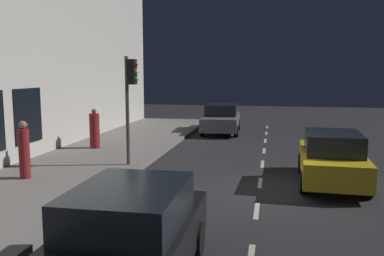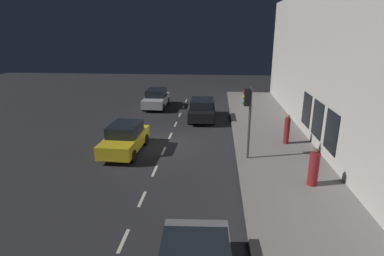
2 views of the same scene
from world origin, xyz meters
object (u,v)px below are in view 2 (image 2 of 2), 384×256
(traffic_light, at_px, (248,108))
(parked_car_1, at_px, (156,99))
(pedestrian_0, at_px, (287,130))
(pedestrian_1, at_px, (314,168))
(parked_car_0, at_px, (202,109))
(parked_car_2, at_px, (125,138))

(traffic_light, xyz_separation_m, parked_car_1, (-6.75, 11.06, -2.00))
(parked_car_1, xyz_separation_m, pedestrian_0, (9.29, -8.70, 0.18))
(traffic_light, height_order, pedestrian_1, traffic_light)
(parked_car_0, bearing_deg, parked_car_2, -120.60)
(traffic_light, height_order, parked_car_1, traffic_light)
(traffic_light, relative_size, parked_car_1, 0.90)
(parked_car_2, height_order, pedestrian_0, pedestrian_0)
(parked_car_2, bearing_deg, pedestrian_0, -167.43)
(parked_car_0, xyz_separation_m, pedestrian_1, (5.21, -10.27, 0.11))
(traffic_light, height_order, pedestrian_0, traffic_light)
(traffic_light, bearing_deg, pedestrian_0, 42.94)
(parked_car_0, bearing_deg, parked_car_1, 138.73)
(parked_car_2, bearing_deg, parked_car_1, -86.49)
(parked_car_0, distance_m, parked_car_1, 5.44)
(traffic_light, relative_size, pedestrian_1, 2.23)
(parked_car_2, bearing_deg, pedestrian_1, 161.53)
(parked_car_1, bearing_deg, traffic_light, 121.25)
(parked_car_1, height_order, pedestrian_1, pedestrian_1)
(parked_car_1, distance_m, parked_car_2, 10.36)
(traffic_light, distance_m, parked_car_2, 6.84)
(traffic_light, xyz_separation_m, pedestrian_1, (2.60, -2.73, -1.88))
(pedestrian_0, bearing_deg, pedestrian_1, 160.77)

